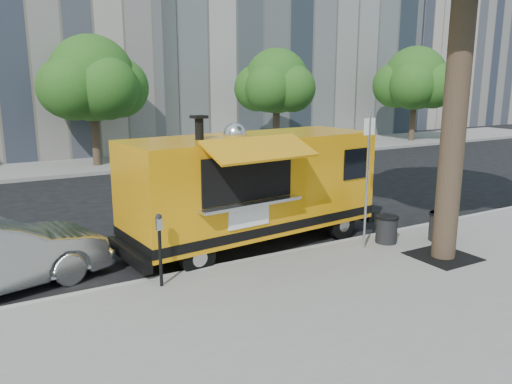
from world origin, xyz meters
TOP-DOWN VIEW (x-y plane):
  - ground at (0.00, 0.00)m, footprint 120.00×120.00m
  - sidewalk at (0.00, -4.00)m, footprint 60.00×6.00m
  - curb at (0.00, -0.93)m, footprint 60.00×0.14m
  - far_sidewalk at (0.00, 13.50)m, footprint 60.00×5.00m
  - building_right at (30.00, 24.00)m, footprint 16.00×12.00m
  - tree_well at (2.60, -2.80)m, footprint 1.20×1.20m
  - far_tree_b at (-1.00, 12.70)m, footprint 3.60×3.60m
  - far_tree_c at (8.00, 12.40)m, footprint 3.24×3.24m
  - far_tree_d at (18.00, 12.60)m, footprint 3.78×3.78m
  - sign_post at (1.55, -1.55)m, footprint 0.28×0.06m
  - parking_meter at (-3.00, -1.35)m, footprint 0.11×0.11m
  - food_truck at (-0.28, 0.17)m, footprint 6.31×3.30m
  - trash_bin_left at (2.24, -1.51)m, footprint 0.51×0.51m
  - trash_bin_right at (3.43, -2.00)m, footprint 0.54×0.54m

SIDE VIEW (x-z plane):
  - ground at x=0.00m, z-range 0.00..0.00m
  - sidewalk at x=0.00m, z-range 0.00..0.15m
  - curb at x=0.00m, z-range -0.01..0.15m
  - far_sidewalk at x=0.00m, z-range 0.00..0.15m
  - tree_well at x=2.60m, z-range 0.14..0.17m
  - trash_bin_left at x=2.24m, z-range 0.17..0.79m
  - trash_bin_right at x=3.43m, z-range 0.17..0.82m
  - parking_meter at x=-3.00m, z-range 0.31..1.65m
  - food_truck at x=-0.28m, z-range -0.09..2.93m
  - sign_post at x=1.55m, z-range 0.35..3.35m
  - far_tree_c at x=8.00m, z-range 1.11..6.32m
  - far_tree_b at x=-1.00m, z-range 1.08..6.58m
  - far_tree_d at x=18.00m, z-range 1.07..6.71m
  - building_right at x=30.00m, z-range 0.00..16.00m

